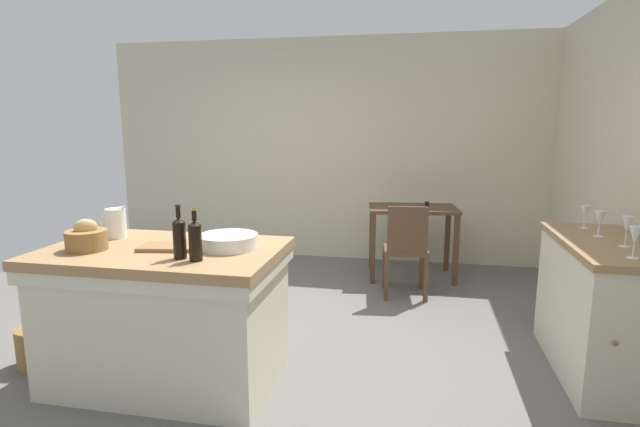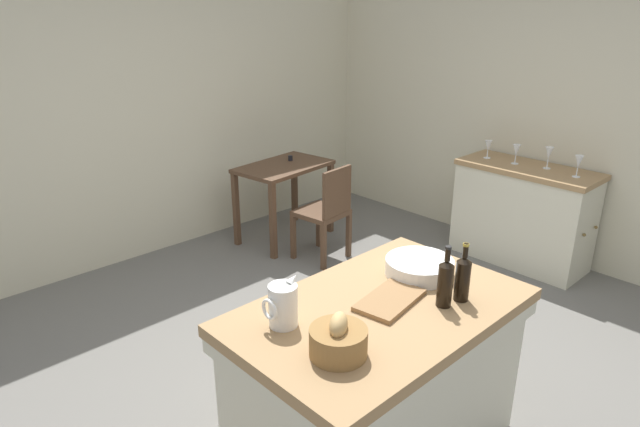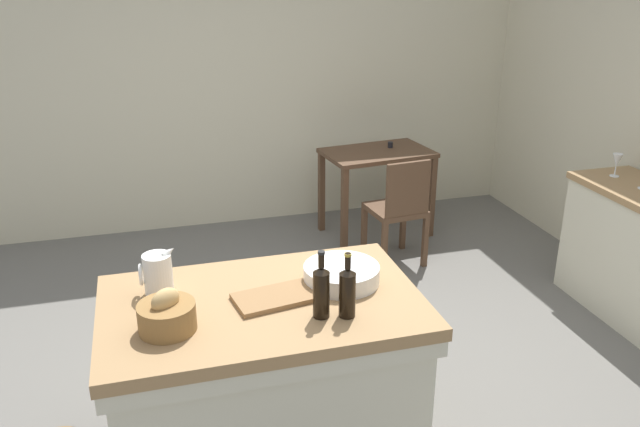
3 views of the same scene
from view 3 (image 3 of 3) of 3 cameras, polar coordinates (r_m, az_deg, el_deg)
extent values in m
plane|color=#66635E|center=(3.93, 0.01, -14.13)|extent=(6.76, 6.76, 0.00)
cube|color=beige|center=(5.82, -7.06, 11.61)|extent=(5.32, 0.12, 2.60)
cube|color=#99754C|center=(2.95, -5.11, -8.14)|extent=(1.43, 0.90, 0.06)
cube|color=beige|center=(2.99, -5.06, -9.30)|extent=(1.41, 0.88, 0.08)
cube|color=beige|center=(3.19, -4.84, -14.92)|extent=(1.35, 0.82, 0.81)
cube|color=#513826|center=(5.58, 5.07, 5.33)|extent=(0.96, 0.66, 0.04)
cube|color=#513826|center=(5.32, 2.17, 0.25)|extent=(0.06, 0.06, 0.72)
cube|color=#513826|center=(5.69, 9.79, 1.41)|extent=(0.06, 0.06, 0.72)
cube|color=#513826|center=(5.74, 0.13, 1.90)|extent=(0.06, 0.06, 0.72)
cube|color=#513826|center=(6.09, 7.37, 2.89)|extent=(0.06, 0.06, 0.72)
cylinder|color=black|center=(5.68, 6.20, 6.03)|extent=(0.04, 0.04, 0.05)
cube|color=#513826|center=(5.14, 6.63, 0.34)|extent=(0.44, 0.44, 0.04)
cube|color=#513826|center=(4.92, 7.73, 2.16)|extent=(0.36, 0.07, 0.42)
cube|color=#513826|center=(5.46, 7.30, -1.04)|extent=(0.04, 0.04, 0.42)
cube|color=#513826|center=(5.30, 3.89, -1.60)|extent=(0.04, 0.04, 0.42)
cube|color=#513826|center=(5.17, 9.22, -2.46)|extent=(0.04, 0.04, 0.42)
cube|color=#513826|center=(5.01, 5.67, -3.11)|extent=(0.04, 0.04, 0.42)
cylinder|color=white|center=(3.03, -14.05, -5.23)|extent=(0.13, 0.13, 0.19)
cone|color=white|center=(2.98, -13.11, -3.28)|extent=(0.07, 0.04, 0.06)
torus|color=white|center=(3.02, -15.48, -5.21)|extent=(0.02, 0.10, 0.10)
cylinder|color=white|center=(3.06, 1.90, -5.35)|extent=(0.36, 0.36, 0.08)
cylinder|color=olive|center=(2.76, -13.30, -8.86)|extent=(0.24, 0.24, 0.12)
ellipsoid|color=tan|center=(2.72, -13.44, -7.41)|extent=(0.15, 0.13, 0.10)
cube|color=olive|center=(2.93, -4.00, -7.39)|extent=(0.39, 0.26, 0.02)
cylinder|color=black|center=(2.76, 2.41, -7.17)|extent=(0.07, 0.07, 0.20)
cone|color=black|center=(2.71, 2.45, -5.10)|extent=(0.07, 0.07, 0.02)
cylinder|color=black|center=(2.69, 2.46, -4.20)|extent=(0.03, 0.03, 0.07)
cylinder|color=#B29933|center=(2.68, 2.47, -3.64)|extent=(0.03, 0.03, 0.01)
cylinder|color=black|center=(2.76, 0.11, -7.15)|extent=(0.07, 0.07, 0.21)
cone|color=black|center=(2.70, 0.11, -4.99)|extent=(0.07, 0.07, 0.02)
cylinder|color=black|center=(2.68, 0.12, -4.06)|extent=(0.03, 0.03, 0.07)
cylinder|color=black|center=(2.67, 0.12, -3.46)|extent=(0.03, 0.03, 0.01)
cylinder|color=white|center=(4.93, 24.45, 3.02)|extent=(0.06, 0.06, 0.00)
cylinder|color=white|center=(4.92, 24.51, 3.40)|extent=(0.01, 0.01, 0.06)
cone|color=white|center=(4.90, 24.65, 4.27)|extent=(0.07, 0.07, 0.09)
camera|label=1|loc=(2.07, 71.27, -13.69)|focal=27.35mm
camera|label=2|loc=(1.71, -67.08, 5.37)|focal=30.90mm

